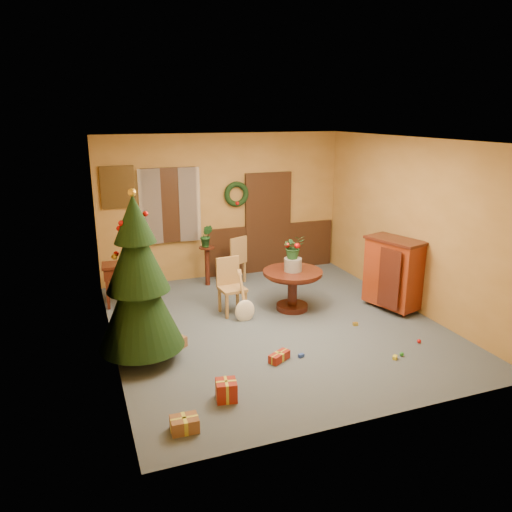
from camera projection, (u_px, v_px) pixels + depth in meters
name	position (u px, v px, depth m)	size (l,w,h in m)	color
room_envelope	(234.00, 222.00, 10.21)	(5.50, 5.50, 5.50)	#374151
dining_table	(293.00, 282.00, 8.51)	(1.02, 1.02, 0.70)	black
urn	(293.00, 265.00, 8.42)	(0.30, 0.30, 0.22)	slate
centerpiece_plant	(293.00, 247.00, 8.33)	(0.36, 0.31, 0.40)	#1E4C23
chair_near	(230.00, 284.00, 8.39)	(0.45, 0.45, 0.95)	olive
chair_far	(235.00, 258.00, 9.84)	(0.55, 0.55, 0.96)	olive
guitar	(245.00, 297.00, 8.08)	(0.34, 0.16, 0.80)	white
plant_stand	(207.00, 261.00, 9.73)	(0.30, 0.30, 0.78)	black
stand_plant	(206.00, 236.00, 9.58)	(0.24, 0.19, 0.44)	#19471E
christmas_tree	(138.00, 282.00, 6.58)	(1.15, 1.15, 2.37)	#382111
writing_desk	(128.00, 273.00, 8.72)	(0.89, 0.49, 0.77)	black
sideboard	(393.00, 272.00, 8.49)	(0.77, 1.08, 1.25)	#5D1B0A
gift_a	(185.00, 424.00, 5.33)	(0.30, 0.23, 0.16)	brown
gift_b	(226.00, 390.00, 5.90)	(0.28, 0.28, 0.24)	maroon
gift_c	(176.00, 343.00, 7.20)	(0.35, 0.33, 0.16)	brown
gift_d	(279.00, 357.00, 6.84)	(0.35, 0.28, 0.12)	maroon
toy_a	(301.00, 356.00, 6.94)	(0.08, 0.05, 0.05)	#223E93
toy_b	(402.00, 354.00, 6.97)	(0.06, 0.06, 0.06)	#248529
toy_c	(395.00, 357.00, 6.89)	(0.08, 0.05, 0.05)	yellow
toy_d	(419.00, 341.00, 7.37)	(0.06, 0.06, 0.06)	red
toy_e	(355.00, 324.00, 7.98)	(0.08, 0.05, 0.05)	gold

